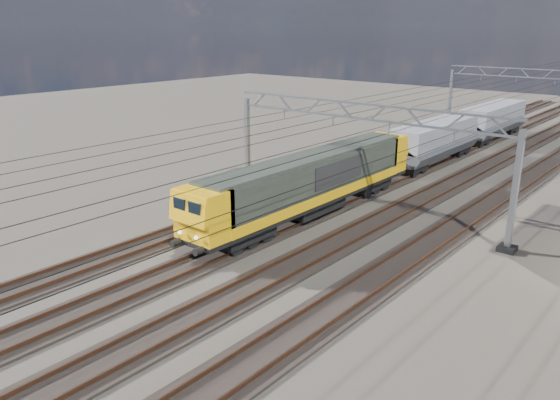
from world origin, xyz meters
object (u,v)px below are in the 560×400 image
Objects in this scene: catenary_gantry_far at (533,98)px; hopper_wagon_lead at (435,139)px; locomotive at (312,181)px; hopper_wagon_mid at (493,119)px; catenary_gantry_mid at (359,155)px.

hopper_wagon_lead is at bearing -95.59° from catenary_gantry_far.
hopper_wagon_mid is at bearing 90.00° from locomotive.
catenary_gantry_mid is 1.53× the size of hopper_wagon_mid.
catenary_gantry_far is 6.75m from hopper_wagon_mid.
hopper_wagon_lead is (-2.00, -20.42, -1.67)m from catenary_gantry_far.
hopper_wagon_mid is at bearing -107.82° from catenary_gantry_far.
catenary_gantry_far reaches higher than hopper_wagon_mid.
catenary_gantry_far is 1.53× the size of hopper_wagon_lead.
hopper_wagon_mid is at bearing 90.00° from hopper_wagon_lead.
catenary_gantry_mid is 29.89m from hopper_wagon_mid.
locomotive reaches higher than hopper_wagon_mid.
catenary_gantry_far is at bearing 84.41° from hopper_wagon_lead.
catenary_gantry_far is at bearing 90.00° from catenary_gantry_mid.
locomotive is at bearing -93.00° from catenary_gantry_far.
locomotive is 1.62× the size of hopper_wagon_lead.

